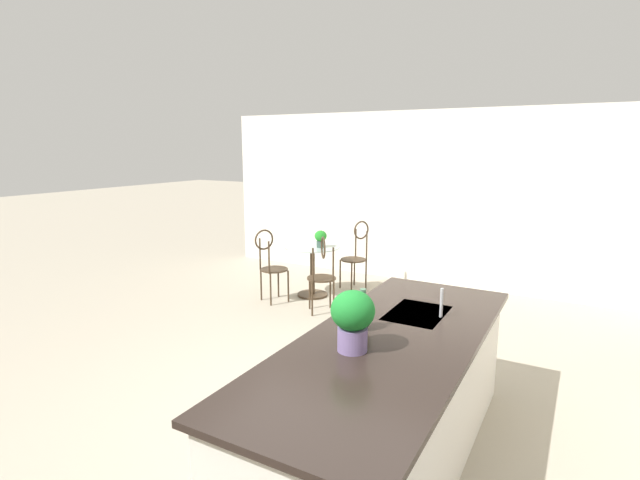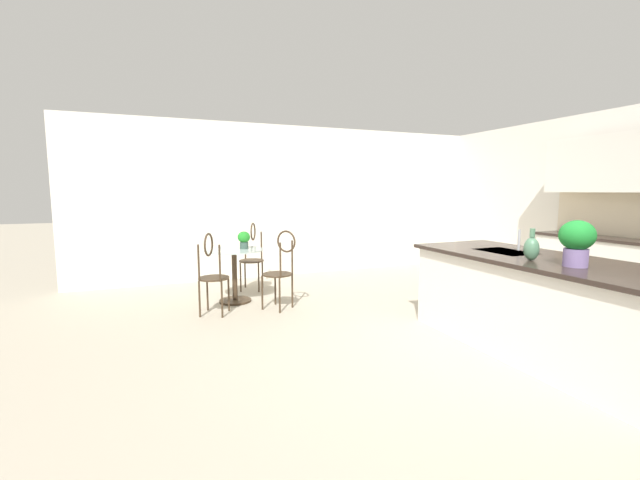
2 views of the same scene
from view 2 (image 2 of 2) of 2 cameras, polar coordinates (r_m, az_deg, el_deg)
The scene contains 12 objects.
ground_plane at distance 4.09m, azimuth 18.01°, elevation -15.54°, with size 40.00×40.00×0.00m, color #B2A893.
wall_left_window at distance 7.55m, azimuth -2.91°, elevation 5.46°, with size 0.12×7.80×2.70m, color silver.
kitchen_island at distance 4.34m, azimuth 29.55°, elevation -8.36°, with size 2.80×1.06×0.92m.
back_counter_run at distance 6.64m, azimuth 37.55°, elevation -3.60°, with size 2.44×0.64×1.52m.
bistro_table at distance 5.77m, azimuth -11.90°, elevation -4.17°, with size 0.80×0.80×0.74m.
chair_near_window at distance 6.45m, azimuth -9.50°, elevation -1.81°, with size 0.52×0.51×1.04m.
chair_by_island at distance 5.18m, azimuth -14.90°, elevation -4.09°, with size 0.52×0.51×1.04m.
chair_toward_desk at distance 5.29m, azimuth -5.54°, elevation -3.67°, with size 0.53×0.53×1.04m.
sink_faucet at distance 4.72m, azimuth 26.12°, elevation 0.00°, with size 0.02×0.02×0.22m, color #B2B5BA.
potted_plant_on_table at distance 5.72m, azimuth -10.62°, elevation 0.15°, with size 0.17×0.17×0.24m.
potted_plant_counter_near at distance 3.94m, azimuth 32.33°, elevation -0.01°, with size 0.27×0.27×0.38m.
vase_on_counter at distance 4.09m, azimuth 27.52°, elevation -1.04°, with size 0.13×0.13×0.29m.
Camera 2 is at (2.87, -2.48, 1.54)m, focal length 22.82 mm.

